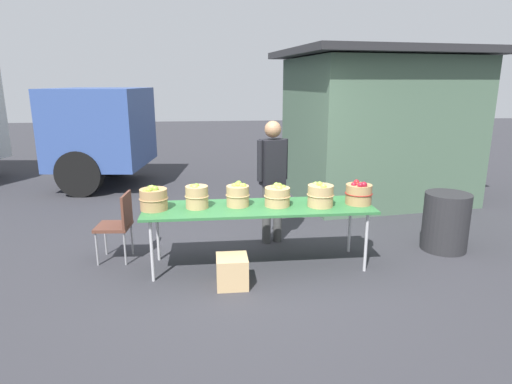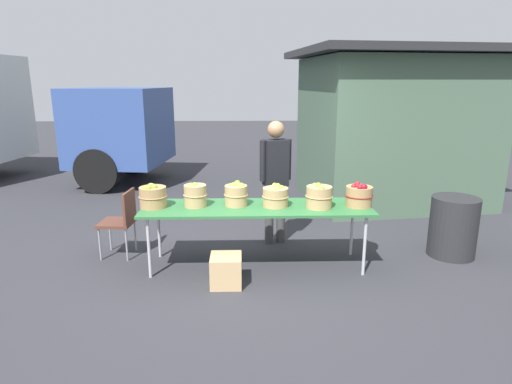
# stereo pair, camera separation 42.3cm
# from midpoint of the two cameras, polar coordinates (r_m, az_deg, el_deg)

# --- Properties ---
(ground_plane) EXTENTS (40.00, 40.00, 0.00)m
(ground_plane) POSITION_cam_midpoint_polar(r_m,az_deg,el_deg) (5.37, 2.38, -9.64)
(ground_plane) COLOR #2D2D33
(market_table) EXTENTS (2.70, 0.76, 0.75)m
(market_table) POSITION_cam_midpoint_polar(r_m,az_deg,el_deg) (5.13, 2.46, -2.33)
(market_table) COLOR #2D6B38
(market_table) RESTS_ON ground
(apple_basket_green_0) EXTENTS (0.33, 0.33, 0.29)m
(apple_basket_green_0) POSITION_cam_midpoint_polar(r_m,az_deg,el_deg) (5.15, -11.17, -0.60)
(apple_basket_green_0) COLOR #A87F51
(apple_basket_green_0) RESTS_ON market_table
(apple_basket_green_1) EXTENTS (0.28, 0.28, 0.29)m
(apple_basket_green_1) POSITION_cam_midpoint_polar(r_m,az_deg,el_deg) (5.11, -5.68, -0.42)
(apple_basket_green_1) COLOR tan
(apple_basket_green_1) RESTS_ON market_table
(apple_basket_green_2) EXTENTS (0.29, 0.29, 0.29)m
(apple_basket_green_2) POSITION_cam_midpoint_polar(r_m,az_deg,el_deg) (5.12, -0.28, -0.31)
(apple_basket_green_2) COLOR tan
(apple_basket_green_2) RESTS_ON market_table
(apple_basket_green_3) EXTENTS (0.32, 0.32, 0.28)m
(apple_basket_green_3) POSITION_cam_midpoint_polar(r_m,az_deg,el_deg) (5.11, 4.96, -0.57)
(apple_basket_green_3) COLOR tan
(apple_basket_green_3) RESTS_ON market_table
(apple_basket_green_4) EXTENTS (0.32, 0.32, 0.30)m
(apple_basket_green_4) POSITION_cam_midpoint_polar(r_m,az_deg,el_deg) (5.12, 10.64, -0.59)
(apple_basket_green_4) COLOR tan
(apple_basket_green_4) RESTS_ON market_table
(apple_basket_red_0) EXTENTS (0.33, 0.33, 0.29)m
(apple_basket_red_0) POSITION_cam_midpoint_polar(r_m,az_deg,el_deg) (5.29, 15.67, -0.46)
(apple_basket_red_0) COLOR #A87F51
(apple_basket_red_0) RESTS_ON market_table
(vendor_adult) EXTENTS (0.43, 0.30, 1.69)m
(vendor_adult) POSITION_cam_midpoint_polar(r_m,az_deg,el_deg) (5.83, 4.66, 2.51)
(vendor_adult) COLOR #3F3F3F
(vendor_adult) RESTS_ON ground
(food_kiosk) EXTENTS (3.84, 3.32, 2.74)m
(food_kiosk) POSITION_cam_midpoint_polar(r_m,az_deg,el_deg) (8.47, 18.99, 8.17)
(food_kiosk) COLOR #47604C
(food_kiosk) RESTS_ON ground
(folding_chair) EXTENTS (0.43, 0.43, 0.86)m
(folding_chair) POSITION_cam_midpoint_polar(r_m,az_deg,el_deg) (5.68, -15.25, -3.32)
(folding_chair) COLOR brown
(folding_chair) RESTS_ON ground
(trash_barrel) EXTENTS (0.59, 0.59, 0.77)m
(trash_barrel) POSITION_cam_midpoint_polar(r_m,az_deg,el_deg) (6.17, 26.36, -4.15)
(trash_barrel) COLOR #262628
(trash_barrel) RESTS_ON ground
(produce_crate) EXTENTS (0.34, 0.34, 0.34)m
(produce_crate) POSITION_cam_midpoint_polar(r_m,az_deg,el_deg) (4.82, -1.42, -10.33)
(produce_crate) COLOR tan
(produce_crate) RESTS_ON ground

